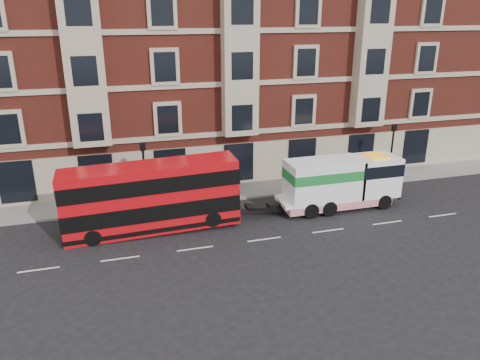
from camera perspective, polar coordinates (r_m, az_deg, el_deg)
name	(u,v)px	position (r m, az deg, el deg)	size (l,w,h in m)	color
ground	(264,239)	(26.87, 2.98, -7.24)	(120.00, 120.00, 0.00)	black
sidewalk	(230,192)	(33.39, -1.19, -1.46)	(90.00, 3.00, 0.15)	slate
victorian_terrace	(211,40)	(38.54, -3.56, 16.66)	(45.00, 12.00, 20.40)	maroon
lamp_post_west	(144,171)	(30.37, -11.59, 1.13)	(0.35, 0.15, 4.35)	black
lamp_post_east	(392,149)	(36.28, 18.01, 3.64)	(0.35, 0.15, 4.35)	black
double_decker_bus	(151,196)	(27.53, -10.77, -1.96)	(10.07, 2.31, 4.08)	red
tow_truck	(339,182)	(30.97, 12.00, -0.28)	(8.06, 2.38, 3.36)	white
pedestrian	(107,200)	(30.86, -15.87, -2.39)	(0.57, 0.38, 1.57)	#16242C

